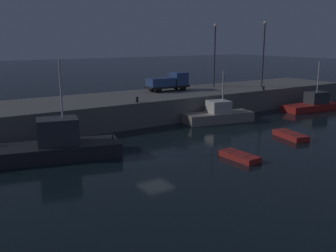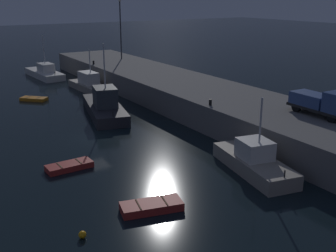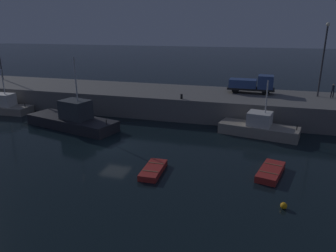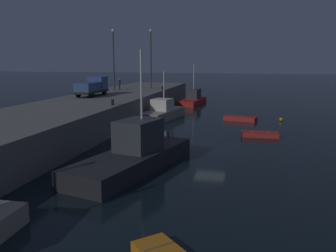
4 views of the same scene
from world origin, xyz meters
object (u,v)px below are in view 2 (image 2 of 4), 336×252
Objects in this scene: fishing_trawler_red at (89,84)px; fishing_boat_blue at (254,161)px; dinghy_red_small at (69,166)px; bollard_west at (210,102)px; utility_truck at (323,103)px; rowboat_white_mid at (152,206)px; fishing_boat_orange at (45,73)px; bollard_central at (94,62)px; mooring_buoy_mid at (82,235)px; fishing_trawler_green at (105,106)px; dinghy_orange_near at (34,99)px; lamp_post_west at (120,25)px.

fishing_trawler_red is 0.97× the size of fishing_boat_blue.
dinghy_red_small is 14.63m from bollard_west.
rowboat_white_mid is at bearing -83.06° from utility_truck.
fishing_boat_orange reaches higher than bollard_central.
utility_truck is (-2.89, 22.70, 3.70)m from mooring_buoy_mid.
fishing_boat_blue is 20.38m from fishing_trawler_green.
rowboat_white_mid is at bearing -17.27° from bollard_central.
rowboat_white_mid reaches higher than dinghy_orange_near.
fishing_boat_blue reaches higher than mooring_buoy_mid.
fishing_boat_blue is 14.20m from mooring_buoy_mid.
mooring_buoy_mid is at bearing -81.54° from rowboat_white_mid.
fishing_trawler_green is 19.96× the size of bollard_central.
dinghy_red_small reaches higher than mooring_buoy_mid.
utility_truck is at bearing 31.95° from fishing_trawler_green.
bollard_central reaches higher than mooring_buoy_mid.
dinghy_orange_near is 34.39m from utility_truck.
dinghy_orange_near is 5.78× the size of bollard_west.
lamp_post_west is (5.03, 11.26, 7.37)m from fishing_boat_orange.
dinghy_red_small is 33.03m from bollard_central.
rowboat_white_mid is 6.91× the size of bollard_central.
dinghy_red_small is 9.84m from mooring_buoy_mid.
lamp_post_west is 39.61m from utility_truck.
lamp_post_west is 1.59× the size of utility_truck.
fishing_boat_blue reaches higher than bollard_west.
rowboat_white_mid is at bearing 98.46° from mooring_buoy_mid.
fishing_boat_orange is 47.09m from rowboat_white_mid.
fishing_boat_blue is 2.09× the size of rowboat_white_mid.
rowboat_white_mid is 4.77m from mooring_buoy_mid.
dinghy_red_small is at bearing -24.46° from fishing_trawler_red.
fishing_boat_orange is 0.88× the size of fishing_trawler_green.
bollard_central is (-28.41, -0.15, 0.01)m from bollard_west.
mooring_buoy_mid is 0.07× the size of utility_truck.
rowboat_white_mid is at bearing -50.19° from bollard_west.
fishing_boat_blue is 1.43× the size of utility_truck.
bollard_central reaches higher than dinghy_red_small.
fishing_boat_blue is at bearing 14.78° from dinghy_orange_near.
fishing_boat_orange is 3.10× the size of dinghy_orange_near.
mooring_buoy_mid is (9.50, -2.54, -0.01)m from dinghy_red_small.
fishing_boat_blue is (32.94, 0.08, -0.05)m from fishing_trawler_red.
fishing_boat_orange reaches higher than fishing_trawler_red.
fishing_trawler_green reaches higher than mooring_buoy_mid.
lamp_post_west is (-9.59, 16.85, 7.91)m from dinghy_orange_near.
dinghy_orange_near is at bearing -155.46° from fishing_trawler_green.
fishing_trawler_green is at bearing 163.84° from rowboat_white_mid.
bollard_west reaches higher than mooring_buoy_mid.
lamp_post_west reaches higher than utility_truck.
dinghy_orange_near is at bearing -60.34° from lamp_post_west.
lamp_post_west is at bearing 167.89° from fishing_boat_blue.
fishing_boat_orange reaches higher than utility_truck.
bollard_central is at bearing 161.39° from fishing_trawler_green.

